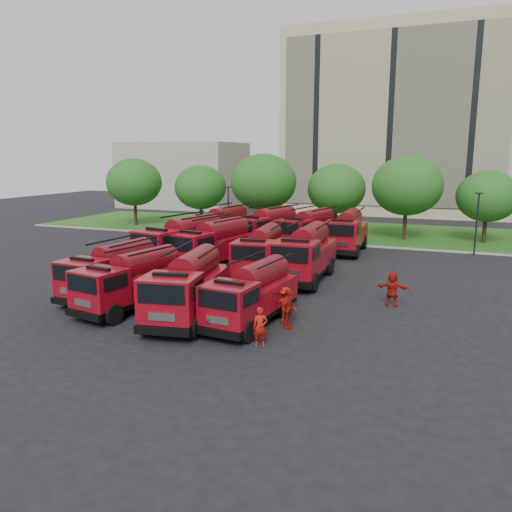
{
  "coord_description": "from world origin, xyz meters",
  "views": [
    {
      "loc": [
        9.96,
        -26.49,
        7.94
      ],
      "look_at": [
        -1.21,
        2.05,
        1.8
      ],
      "focal_mm": 35.0,
      "sensor_mm": 36.0,
      "label": 1
    }
  ],
  "objects_px": {
    "fire_truck_1": "(133,281)",
    "fire_truck_11": "(347,232)",
    "fire_truck_8": "(221,227)",
    "firefighter_5": "(391,306)",
    "fire_truck_10": "(308,230)",
    "fire_truck_3": "(252,294)",
    "fire_truck_0": "(112,271)",
    "fire_truck_2": "(189,287)",
    "fire_truck_7": "(305,254)",
    "fire_truck_4": "(183,243)",
    "fire_truck_9": "(267,229)",
    "firefighter_3": "(286,322)",
    "firefighter_1": "(201,329)",
    "firefighter_4": "(195,279)",
    "firefighter_0": "(260,346)",
    "fire_truck_6": "(262,252)",
    "firefighter_2": "(287,328)",
    "fire_truck_5": "(214,245)"
  },
  "relations": [
    {
      "from": "fire_truck_0",
      "to": "firefighter_1",
      "type": "distance_m",
      "value": 7.94
    },
    {
      "from": "fire_truck_3",
      "to": "fire_truck_9",
      "type": "xyz_separation_m",
      "value": [
        -5.99,
        18.41,
        0.35
      ]
    },
    {
      "from": "fire_truck_3",
      "to": "firefighter_0",
      "type": "relative_size",
      "value": 3.87
    },
    {
      "from": "fire_truck_6",
      "to": "fire_truck_10",
      "type": "bearing_deg",
      "value": 80.59
    },
    {
      "from": "fire_truck_0",
      "to": "firefighter_5",
      "type": "relative_size",
      "value": 3.6
    },
    {
      "from": "fire_truck_1",
      "to": "fire_truck_10",
      "type": "height_order",
      "value": "fire_truck_10"
    },
    {
      "from": "firefighter_2",
      "to": "firefighter_3",
      "type": "xyz_separation_m",
      "value": [
        -0.36,
        0.83,
        0.0
      ]
    },
    {
      "from": "fire_truck_4",
      "to": "fire_truck_7",
      "type": "distance_m",
      "value": 9.26
    },
    {
      "from": "fire_truck_5",
      "to": "fire_truck_6",
      "type": "bearing_deg",
      "value": 0.19
    },
    {
      "from": "fire_truck_3",
      "to": "fire_truck_4",
      "type": "bearing_deg",
      "value": 139.32
    },
    {
      "from": "fire_truck_1",
      "to": "fire_truck_7",
      "type": "distance_m",
      "value": 11.53
    },
    {
      "from": "fire_truck_1",
      "to": "fire_truck_11",
      "type": "relative_size",
      "value": 0.91
    },
    {
      "from": "fire_truck_8",
      "to": "firefighter_3",
      "type": "xyz_separation_m",
      "value": [
        12.02,
        -18.11,
        -1.74
      ]
    },
    {
      "from": "firefighter_2",
      "to": "firefighter_5",
      "type": "distance_m",
      "value": 6.83
    },
    {
      "from": "fire_truck_7",
      "to": "firefighter_1",
      "type": "bearing_deg",
      "value": -101.5
    },
    {
      "from": "fire_truck_10",
      "to": "firefighter_1",
      "type": "xyz_separation_m",
      "value": [
        0.68,
        -21.12,
        -1.74
      ]
    },
    {
      "from": "fire_truck_8",
      "to": "firefighter_1",
      "type": "distance_m",
      "value": 22.33
    },
    {
      "from": "firefighter_4",
      "to": "firefighter_5",
      "type": "height_order",
      "value": "firefighter_5"
    },
    {
      "from": "fire_truck_4",
      "to": "firefighter_0",
      "type": "distance_m",
      "value": 16.38
    },
    {
      "from": "fire_truck_11",
      "to": "firefighter_4",
      "type": "distance_m",
      "value": 15.15
    },
    {
      "from": "fire_truck_3",
      "to": "fire_truck_10",
      "type": "bearing_deg",
      "value": 103.44
    },
    {
      "from": "firefighter_0",
      "to": "fire_truck_5",
      "type": "bearing_deg",
      "value": 98.19
    },
    {
      "from": "fire_truck_2",
      "to": "fire_truck_6",
      "type": "xyz_separation_m",
      "value": [
        0.13,
        9.82,
        -0.0
      ]
    },
    {
      "from": "fire_truck_3",
      "to": "firefighter_2",
      "type": "distance_m",
      "value": 2.34
    },
    {
      "from": "fire_truck_7",
      "to": "firefighter_3",
      "type": "height_order",
      "value": "fire_truck_7"
    },
    {
      "from": "fire_truck_11",
      "to": "fire_truck_4",
      "type": "bearing_deg",
      "value": -135.66
    },
    {
      "from": "fire_truck_5",
      "to": "firefighter_0",
      "type": "relative_size",
      "value": 4.65
    },
    {
      "from": "fire_truck_5",
      "to": "fire_truck_9",
      "type": "relative_size",
      "value": 0.95
    },
    {
      "from": "fire_truck_6",
      "to": "firefighter_2",
      "type": "xyz_separation_m",
      "value": [
        4.86,
        -9.4,
        -1.64
      ]
    },
    {
      "from": "firefighter_1",
      "to": "firefighter_5",
      "type": "xyz_separation_m",
      "value": [
        7.9,
        7.01,
        0.0
      ]
    },
    {
      "from": "fire_truck_3",
      "to": "firefighter_3",
      "type": "distance_m",
      "value": 2.22
    },
    {
      "from": "fire_truck_3",
      "to": "fire_truck_4",
      "type": "relative_size",
      "value": 0.8
    },
    {
      "from": "fire_truck_1",
      "to": "firefighter_5",
      "type": "xyz_separation_m",
      "value": [
        12.7,
        5.45,
        -1.53
      ]
    },
    {
      "from": "fire_truck_2",
      "to": "fire_truck_7",
      "type": "xyz_separation_m",
      "value": [
        3.19,
        9.75,
        0.12
      ]
    },
    {
      "from": "fire_truck_5",
      "to": "firefighter_1",
      "type": "bearing_deg",
      "value": -56.01
    },
    {
      "from": "fire_truck_4",
      "to": "fire_truck_9",
      "type": "relative_size",
      "value": 1.0
    },
    {
      "from": "fire_truck_3",
      "to": "fire_truck_8",
      "type": "bearing_deg",
      "value": 124.98
    },
    {
      "from": "fire_truck_2",
      "to": "firefighter_1",
      "type": "relative_size",
      "value": 4.51
    },
    {
      "from": "fire_truck_6",
      "to": "firefighter_3",
      "type": "height_order",
      "value": "fire_truck_6"
    },
    {
      "from": "fire_truck_3",
      "to": "fire_truck_0",
      "type": "bearing_deg",
      "value": 177.05
    },
    {
      "from": "fire_truck_3",
      "to": "firefighter_1",
      "type": "xyz_separation_m",
      "value": [
        -1.94,
        -1.62,
        -1.47
      ]
    },
    {
      "from": "fire_truck_4",
      "to": "fire_truck_0",
      "type": "bearing_deg",
      "value": -77.84
    },
    {
      "from": "fire_truck_8",
      "to": "firefighter_5",
      "type": "bearing_deg",
      "value": -32.25
    },
    {
      "from": "fire_truck_9",
      "to": "firefighter_1",
      "type": "relative_size",
      "value": 5.03
    },
    {
      "from": "fire_truck_11",
      "to": "firefighter_5",
      "type": "xyz_separation_m",
      "value": [
        5.37,
        -14.62,
        -1.73
      ]
    },
    {
      "from": "firefighter_5",
      "to": "fire_truck_7",
      "type": "bearing_deg",
      "value": -32.84
    },
    {
      "from": "fire_truck_1",
      "to": "fire_truck_0",
      "type": "bearing_deg",
      "value": 158.25
    },
    {
      "from": "fire_truck_5",
      "to": "firefighter_1",
      "type": "relative_size",
      "value": 4.8
    },
    {
      "from": "fire_truck_4",
      "to": "fire_truck_11",
      "type": "distance_m",
      "value": 14.24
    },
    {
      "from": "firefighter_1",
      "to": "fire_truck_6",
      "type": "bearing_deg",
      "value": 101.42
    }
  ]
}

